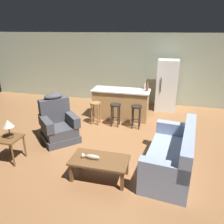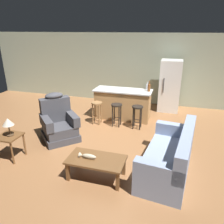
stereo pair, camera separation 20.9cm
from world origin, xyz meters
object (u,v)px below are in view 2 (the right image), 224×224
Objects in this scene: recliner_near_lamp at (59,123)px; kitchen_island at (123,104)px; end_table at (10,140)px; bar_stool_right at (137,113)px; bottle_short_amber at (147,87)px; couch at (170,157)px; coffee_table at (96,161)px; fish_figurine at (88,156)px; bar_stool_middle at (117,111)px; refrigerator at (170,86)px; bottle_tall_green at (149,88)px; table_lamp at (8,123)px; bar_stool_left at (97,109)px.

kitchen_island is (1.27, 1.82, 0.06)m from recliner_near_lamp.
bar_stool_right is (2.41, 2.35, 0.01)m from end_table.
bottle_short_amber reaches higher than kitchen_island.
recliner_near_lamp reaches higher than end_table.
recliner_near_lamp is (-2.86, 0.69, 0.08)m from couch.
coffee_table is 3.24× the size of fish_figurine.
recliner_near_lamp is 2.14× the size of end_table.
recliner_near_lamp is 1.72m from bar_stool_middle.
bar_stool_middle is at bearing -127.41° from refrigerator.
recliner_near_lamp is at bearing -147.26° from bar_stool_right.
couch is 6.36× the size of bottle_tall_green.
refrigerator is at bearing 52.97° from table_lamp.
bar_stool_right is at bearing -47.01° from kitchen_island.
fish_figurine is at bearing -87.57° from bar_stool_middle.
recliner_near_lamp is at bearing -124.78° from kitchen_island.
table_lamp is (-0.51, -1.15, 0.45)m from recliner_near_lamp.
bottle_tall_green is at bearing 87.21° from recliner_near_lamp.
table_lamp is 5.23m from refrigerator.
table_lamp reaches higher than couch.
fish_figurine is 1.90m from table_lamp.
recliner_near_lamp is 2.94m from bottle_short_amber.
recliner_near_lamp is 1.34m from table_lamp.
couch is 3.55× the size of end_table.
kitchen_island is at bearing 91.43° from fish_figurine.
coffee_table is at bearing 4.90° from recliner_near_lamp.
bottle_tall_green is at bearing -65.56° from couch.
couch is at bearing -86.52° from refrigerator.
bottle_short_amber reaches higher than bar_stool_middle.
bar_stool_middle is (0.62, 0.00, 0.00)m from bar_stool_left.
fish_figurine is 1.90m from end_table.
coffee_table is 1.96× the size of end_table.
recliner_near_lamp reaches higher than bar_stool_left.
couch reaches higher than bar_stool_middle.
recliner_near_lamp reaches higher than fish_figurine.
bar_stool_left is (-0.88, 2.46, 0.11)m from coffee_table.
end_table is at bearing 175.89° from fish_figurine.
bar_stool_right is (2.37, 2.35, -0.40)m from table_lamp.
table_lamp is at bearing 175.68° from fish_figurine.
kitchen_island is at bearing 58.61° from end_table.
coffee_table is at bearing -100.01° from bottle_tall_green.
bar_stool_left is 2.75m from refrigerator.
bar_stool_right is 2.03m from refrigerator.
bottle_tall_green reaches higher than bar_stool_middle.
bottle_short_amber is at bearing 33.28° from bar_stool_left.
bar_stool_right is (1.85, 1.19, 0.05)m from recliner_near_lamp.
recliner_near_lamp reaches higher than bar_stool_middle.
bar_stool_left reaches higher than coffee_table.
kitchen_island is at bearing 87.44° from bar_stool_middle.
table_lamp is at bearing 14.86° from couch.
table_lamp reaches higher than bar_stool_middle.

